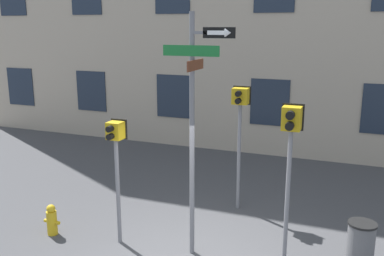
# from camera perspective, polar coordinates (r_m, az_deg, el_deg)

# --- Properties ---
(street_sign_pole) EXTENTS (1.28, 0.75, 4.46)m
(street_sign_pole) POSITION_cam_1_polar(r_m,az_deg,el_deg) (7.54, 0.39, 1.37)
(street_sign_pole) COLOR slate
(street_sign_pole) RESTS_ON ground_plane
(pedestrian_signal_left) EXTENTS (0.34, 0.40, 2.50)m
(pedestrian_signal_left) POSITION_cam_1_polar(r_m,az_deg,el_deg) (8.25, -10.09, -2.96)
(pedestrian_signal_left) COLOR slate
(pedestrian_signal_left) RESTS_ON ground_plane
(pedestrian_signal_right) EXTENTS (0.38, 0.40, 2.92)m
(pedestrian_signal_right) POSITION_cam_1_polar(r_m,az_deg,el_deg) (7.52, 12.98, -1.72)
(pedestrian_signal_right) COLOR slate
(pedestrian_signal_right) RESTS_ON ground_plane
(pedestrian_signal_across) EXTENTS (0.41, 0.40, 2.90)m
(pedestrian_signal_across) POSITION_cam_1_polar(r_m,az_deg,el_deg) (9.71, 6.41, 1.88)
(pedestrian_signal_across) COLOR slate
(pedestrian_signal_across) RESTS_ON ground_plane
(fire_hydrant) EXTENTS (0.37, 0.21, 0.66)m
(fire_hydrant) POSITION_cam_1_polar(r_m,az_deg,el_deg) (9.47, -18.19, -11.59)
(fire_hydrant) COLOR gold
(fire_hydrant) RESTS_ON ground_plane
(trash_bin) EXTENTS (0.50, 0.50, 0.90)m
(trash_bin) POSITION_cam_1_polar(r_m,az_deg,el_deg) (8.33, 21.54, -14.44)
(trash_bin) COLOR #59595B
(trash_bin) RESTS_ON ground_plane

